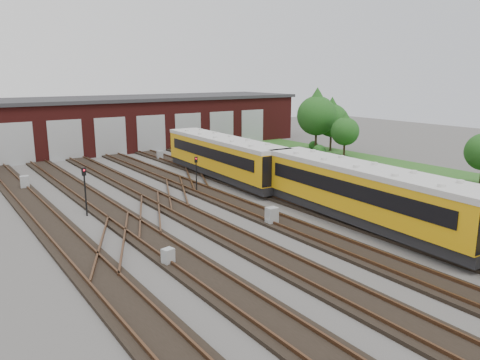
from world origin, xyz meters
TOP-DOWN VIEW (x-y plane):
  - ground at (0.00, 0.00)m, footprint 120.00×120.00m
  - track_network at (-0.17, 0.59)m, footprint 30.40×70.00m
  - maintenance_shed at (-0.01, 39.97)m, footprint 51.00×12.50m
  - grass_verge at (19.00, 10.00)m, footprint 8.00×55.00m
  - metro_train at (2.00, 0.58)m, footprint 3.87×48.62m
  - signal_mast_0 at (-11.49, 12.29)m, footprint 0.27×0.25m
  - signal_mast_1 at (-2.59, 13.26)m, footprint 0.26×0.25m
  - signal_mast_2 at (4.43, 8.20)m, footprint 0.28×0.26m
  - signal_mast_3 at (2.17, 13.53)m, footprint 0.28×0.26m
  - relay_cabinet_0 at (-10.77, 1.66)m, footprint 0.63×0.56m
  - relay_cabinet_1 at (-13.37, 22.47)m, footprint 0.74×0.65m
  - relay_cabinet_2 at (-2.65, 3.76)m, footprint 0.71×0.60m
  - relay_cabinet_3 at (1.45, 28.48)m, footprint 0.65×0.56m
  - relay_cabinet_4 at (5.43, 14.68)m, footprint 0.64×0.58m
  - tree_0 at (18.97, 22.47)m, footprint 4.65×4.65m
  - tree_1 at (19.10, 18.04)m, footprint 3.14×3.14m
  - tree_2 at (21.20, 22.20)m, footprint 3.95×3.95m
  - bush_1 at (17.53, 20.40)m, footprint 1.54×1.54m
  - bush_2 at (20.63, 24.58)m, footprint 1.19×1.19m

SIDE VIEW (x-z plane):
  - ground at x=0.00m, z-range 0.00..0.00m
  - grass_verge at x=19.00m, z-range 0.00..0.05m
  - track_network at x=-0.17m, z-range -0.06..0.27m
  - relay_cabinet_4 at x=5.43m, z-range 0.00..0.88m
  - relay_cabinet_0 at x=-10.77m, z-range 0.00..0.90m
  - relay_cabinet_3 at x=1.45m, z-range 0.00..1.00m
  - relay_cabinet_1 at x=-13.37m, z-range 0.00..1.12m
  - relay_cabinet_2 at x=-2.65m, z-range 0.00..1.14m
  - bush_2 at x=20.63m, z-range 0.00..1.19m
  - bush_1 at x=17.53m, z-range 0.00..1.54m
  - signal_mast_1 at x=-2.59m, z-range 0.41..3.36m
  - signal_mast_3 at x=2.17m, z-range 0.43..3.38m
  - metro_train at x=2.00m, z-range 0.37..3.78m
  - signal_mast_0 at x=-11.49m, z-range 0.46..3.72m
  - signal_mast_2 at x=4.43m, z-range 0.49..4.08m
  - maintenance_shed at x=-0.01m, z-range 0.03..6.38m
  - tree_1 at x=19.10m, z-range 0.74..5.94m
  - tree_2 at x=21.20m, z-range 0.93..7.48m
  - tree_0 at x=18.97m, z-range 1.10..8.80m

